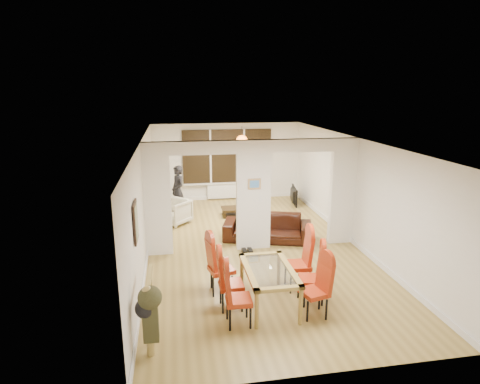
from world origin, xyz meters
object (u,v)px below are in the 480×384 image
object	(u,v)px
armchair	(174,212)
dining_table	(269,287)
dining_chair_lc	(221,265)
coffee_table	(240,211)
dining_chair_la	(239,295)
sofa	(268,227)
dining_chair_ra	(314,288)
dining_chair_lb	(231,280)
bowl	(242,205)
bottle	(237,203)
dining_chair_rb	(311,275)
television	(291,195)
dining_chair_rc	(298,261)
person	(178,191)

from	to	relation	value
armchair	dining_table	bearing A→B (deg)	-27.97
dining_chair_lc	coffee_table	distance (m)	4.71
dining_chair_la	sofa	world-z (taller)	dining_chair_la
dining_chair_ra	dining_chair_lc	bearing A→B (deg)	128.53
dining_chair_lb	coffee_table	xyz separation A→B (m)	(1.04, 5.14, -0.39)
dining_chair_lc	bowl	world-z (taller)	dining_chair_lc
dining_chair_lb	coffee_table	size ratio (longest dim) A/B	0.93
sofa	bottle	size ratio (longest dim) A/B	8.55
sofa	armchair	world-z (taller)	armchair
dining_table	armchair	xyz separation A→B (m)	(-1.59, 4.73, 0.01)
dining_chair_rb	bowl	size ratio (longest dim) A/B	5.09
sofa	television	distance (m)	3.39
dining_chair_lc	armchair	world-z (taller)	dining_chair_lc
dining_chair_lb	bowl	bearing A→B (deg)	77.73
dining_table	dining_chair_rc	bearing A→B (deg)	36.07
dining_chair_lc	dining_chair_rc	size ratio (longest dim) A/B	0.96
dining_chair_rc	bowl	bearing A→B (deg)	96.05
armchair	bowl	bearing A→B (deg)	57.92
dining_chair_rb	dining_chair_rc	size ratio (longest dim) A/B	0.92
dining_chair_lc	bottle	distance (m)	4.74
dining_chair_lc	sofa	size ratio (longest dim) A/B	0.49
person	bottle	distance (m)	1.80
bowl	sofa	bearing A→B (deg)	-82.53
dining_chair_lc	coffee_table	world-z (taller)	dining_chair_lc
dining_chair_rc	dining_chair_la	bearing A→B (deg)	-139.32
dining_chair_lc	person	xyz separation A→B (m)	(-0.70, 4.80, 0.23)
dining_table	dining_chair_la	bearing A→B (deg)	-140.71
dining_chair_la	coffee_table	size ratio (longest dim) A/B	0.92
armchair	coffee_table	distance (m)	2.02
armchair	television	xyz separation A→B (m)	(3.84, 1.38, -0.06)
sofa	dining_chair_rc	bearing A→B (deg)	-74.28
dining_chair_rc	person	size ratio (longest dim) A/B	0.73
coffee_table	dining_chair_lb	bearing A→B (deg)	-101.46
dining_chair_rb	coffee_table	size ratio (longest dim) A/B	0.93
armchair	bowl	distance (m)	2.09
dining_chair_lb	sofa	bearing A→B (deg)	65.37
dining_chair_rb	sofa	xyz separation A→B (m)	(-0.04, 3.13, -0.20)
dining_chair_la	bowl	world-z (taller)	dining_chair_la
armchair	bottle	xyz separation A→B (m)	(1.88, 0.49, 0.03)
dining_chair_lb	armchair	size ratio (longest dim) A/B	1.34
dining_chair_lb	bottle	xyz separation A→B (m)	(0.95, 5.21, -0.13)
dining_chair_lc	dining_chair_rb	world-z (taller)	dining_chair_lc
dining_chair_lb	sofa	size ratio (longest dim) A/B	0.47
dining_table	dining_chair_rc	size ratio (longest dim) A/B	1.31
dining_chair_rb	dining_table	bearing A→B (deg)	-169.57
dining_chair_rb	dining_chair_rc	bearing A→B (deg)	110.97
sofa	armchair	distance (m)	2.83
dining_chair_lb	dining_chair_ra	size ratio (longest dim) A/B	1.02
dining_chair_la	dining_chair_ra	bearing A→B (deg)	3.77
dining_chair_rc	bowl	size ratio (longest dim) A/B	5.50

